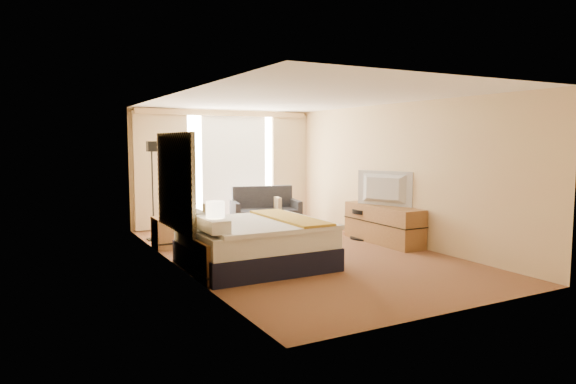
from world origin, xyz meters
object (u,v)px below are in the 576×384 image
bed (254,243)px  television (382,189)px  loveseat (265,215)px  lamp_right (169,194)px  lamp_left (215,210)px  floor_lamp (152,171)px  nightstand_right (167,233)px  desk_chair (367,213)px  nightstand_left (216,261)px  media_dresser (383,224)px

bed → television: bearing=10.0°
loveseat → lamp_right: (-2.40, -1.02, 0.67)m
lamp_left → lamp_right: (0.03, 2.45, -0.00)m
bed → lamp_left: (-0.79, -0.47, 0.61)m
lamp_right → floor_lamp: bearing=95.7°
nightstand_right → lamp_right: bearing=20.4°
nightstand_right → television: 4.00m
desk_chair → lamp_left: bearing=-158.8°
floor_lamp → nightstand_right: bearing=-88.0°
nightstand_right → loveseat: size_ratio=0.35×
nightstand_right → television: (3.65, -1.46, 0.75)m
floor_lamp → bed: bearing=-73.4°
nightstand_right → lamp_right: 0.69m
nightstand_right → bed: bed is taller
nightstand_right → bed: size_ratio=0.27×
bed → floor_lamp: bearing=106.6°
loveseat → desk_chair: (1.23, -2.01, 0.21)m
bed → lamp_right: (-0.76, 1.98, 0.60)m
nightstand_left → nightstand_right: same height
loveseat → desk_chair: bearing=-46.3°
nightstand_left → bed: (0.81, 0.54, 0.09)m
nightstand_right → media_dresser: size_ratio=0.31×
media_dresser → television: bearing=-168.0°
loveseat → television: 2.87m
lamp_left → desk_chair: bearing=21.7°
bed → floor_lamp: size_ratio=1.07×
lamp_left → lamp_right: bearing=89.2°
nightstand_left → floor_lamp: (-0.03, 3.35, 1.07)m
nightstand_left → lamp_right: bearing=88.8°
nightstand_right → loveseat: loveseat is taller
loveseat → television: bearing=-52.1°
nightstand_right → loveseat: (2.45, 1.04, 0.02)m
media_dresser → loveseat: loveseat is taller
nightstand_right → loveseat: 2.66m
desk_chair → lamp_right: bearing=164.1°
bed → desk_chair: bearing=19.0°
nightstand_left → television: (3.65, 1.04, 0.75)m
bed → lamp_left: lamp_left is taller
loveseat → desk_chair: size_ratio=1.40×
media_dresser → desk_chair: 0.50m
loveseat → lamp_right: lamp_right is taller
media_dresser → nightstand_right: bearing=158.6°
media_dresser → lamp_left: (-3.68, -0.98, 0.62)m
floor_lamp → lamp_right: bearing=-84.3°
floor_lamp → lamp_left: bearing=-89.1°
desk_chair → lamp_left: 3.97m
media_dresser → desk_chair: bearing=92.3°
floor_lamp → loveseat: bearing=4.4°
nightstand_right → lamp_right: size_ratio=1.02×
loveseat → lamp_left: lamp_left is taller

